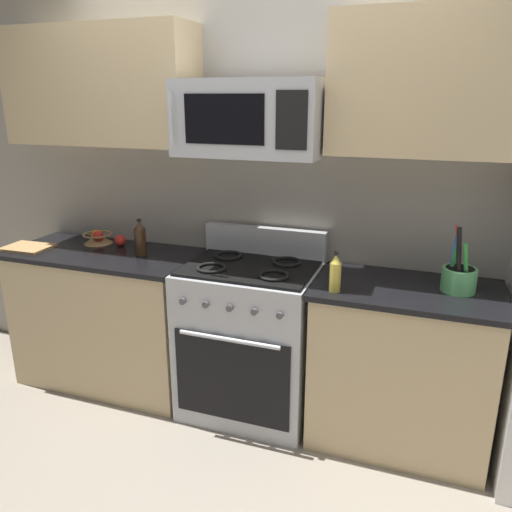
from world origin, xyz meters
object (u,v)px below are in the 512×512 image
at_px(cutting_board, 28,247).
at_px(bottle_oil, 335,273).
at_px(range_oven, 250,338).
at_px(apple_loose, 120,241).
at_px(microwave, 251,118).
at_px(fruit_basket, 98,237).
at_px(utensil_crock, 459,277).
at_px(bottle_soy, 140,239).

bearing_deg(cutting_board, bottle_oil, -1.84).
relative_size(range_oven, apple_loose, 14.34).
bearing_deg(cutting_board, microwave, 5.23).
relative_size(fruit_basket, bottle_oil, 0.94).
bearing_deg(bottle_oil, range_oven, 161.37).
relative_size(utensil_crock, cutting_board, 1.18).
bearing_deg(range_oven, microwave, 90.03).
bearing_deg(cutting_board, bottle_soy, 10.06).
height_order(range_oven, cutting_board, range_oven).
bearing_deg(utensil_crock, bottle_oil, -160.56).
bearing_deg(bottle_oil, microwave, 158.91).
height_order(microwave, fruit_basket, microwave).
height_order(microwave, cutting_board, microwave).
bearing_deg(fruit_basket, microwave, -6.15).
xyz_separation_m(fruit_basket, cutting_board, (-0.35, -0.26, -0.03)).
distance_m(range_oven, bottle_oil, 0.76).
xyz_separation_m(utensil_crock, fruit_basket, (-2.24, 0.12, -0.03)).
height_order(cutting_board, bottle_soy, bottle_soy).
bearing_deg(utensil_crock, fruit_basket, 177.00).
height_order(fruit_basket, bottle_oil, bottle_oil).
relative_size(range_oven, cutting_board, 3.83).
distance_m(range_oven, utensil_crock, 1.21).
bearing_deg(bottle_soy, bottle_oil, -9.08).
bearing_deg(bottle_soy, fruit_basket, 163.15).
xyz_separation_m(cutting_board, bottle_oil, (2.01, -0.06, 0.09)).
bearing_deg(range_oven, apple_loose, 171.71).
distance_m(apple_loose, cutting_board, 0.59).
relative_size(microwave, bottle_oil, 3.76).
xyz_separation_m(microwave, fruit_basket, (-1.13, 0.12, -0.79)).
height_order(apple_loose, bottle_oil, bottle_oil).
distance_m(utensil_crock, bottle_soy, 1.83).
bearing_deg(cutting_board, apple_loose, 25.25).
height_order(microwave, bottle_soy, microwave).
xyz_separation_m(range_oven, bottle_soy, (-0.73, 0.02, 0.54)).
bearing_deg(bottle_soy, apple_loose, 153.26).
bearing_deg(bottle_oil, apple_loose, 167.96).
height_order(utensil_crock, apple_loose, utensil_crock).
xyz_separation_m(apple_loose, cutting_board, (-0.53, -0.25, -0.03)).
height_order(range_oven, fruit_basket, range_oven).
distance_m(microwave, cutting_board, 1.70).
bearing_deg(utensil_crock, cutting_board, -176.88).
distance_m(microwave, fruit_basket, 1.39).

